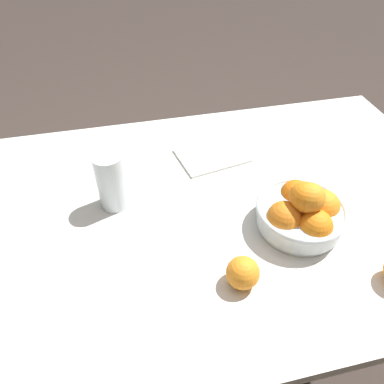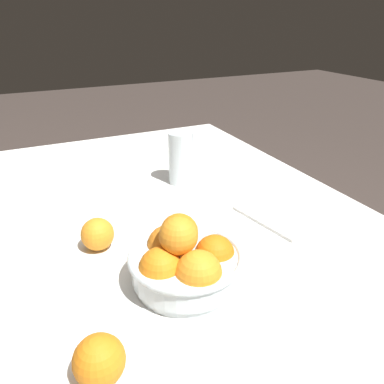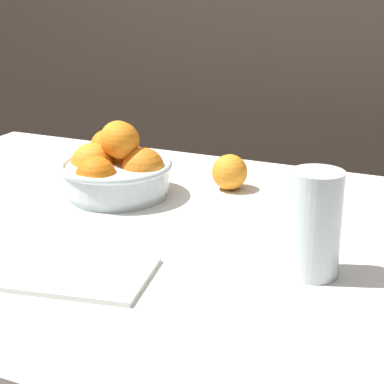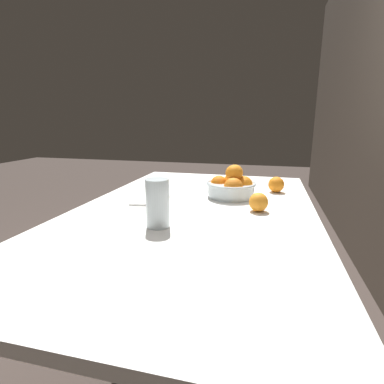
# 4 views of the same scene
# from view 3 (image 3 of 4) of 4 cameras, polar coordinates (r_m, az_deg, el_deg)

# --- Properties ---
(dining_table) EXTENTS (1.47, 0.88, 0.73)m
(dining_table) POSITION_cam_3_polar(r_m,az_deg,el_deg) (1.08, 0.70, -7.23)
(dining_table) COLOR white
(dining_table) RESTS_ON ground_plane
(fruit_bowl) EXTENTS (0.21, 0.21, 0.14)m
(fruit_bowl) POSITION_cam_3_polar(r_m,az_deg,el_deg) (1.22, -6.76, 2.02)
(fruit_bowl) COLOR silver
(fruit_bowl) RESTS_ON dining_table
(juice_glass) EXTENTS (0.07, 0.07, 0.15)m
(juice_glass) POSITION_cam_3_polar(r_m,az_deg,el_deg) (0.91, 10.84, -3.36)
(juice_glass) COLOR #F4A314
(juice_glass) RESTS_ON dining_table
(orange_loose_near_bowl) EXTENTS (0.07, 0.07, 0.07)m
(orange_loose_near_bowl) POSITION_cam_3_polar(r_m,az_deg,el_deg) (1.45, -7.58, 4.10)
(orange_loose_near_bowl) COLOR orange
(orange_loose_near_bowl) RESTS_ON dining_table
(orange_loose_front) EXTENTS (0.07, 0.07, 0.07)m
(orange_loose_front) POSITION_cam_3_polar(r_m,az_deg,el_deg) (1.25, 3.36, 1.78)
(orange_loose_front) COLOR orange
(orange_loose_front) RESTS_ON dining_table
(napkin) EXTENTS (0.22, 0.18, 0.01)m
(napkin) POSITION_cam_3_polar(r_m,az_deg,el_deg) (0.92, -9.86, -7.13)
(napkin) COLOR white
(napkin) RESTS_ON dining_table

